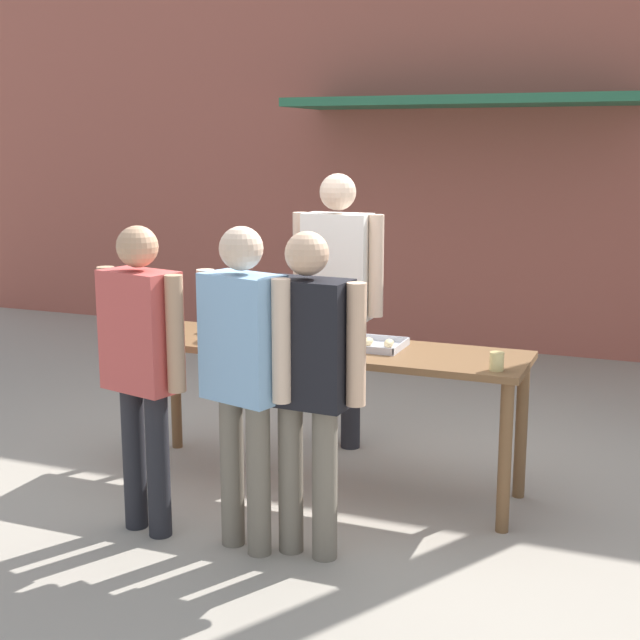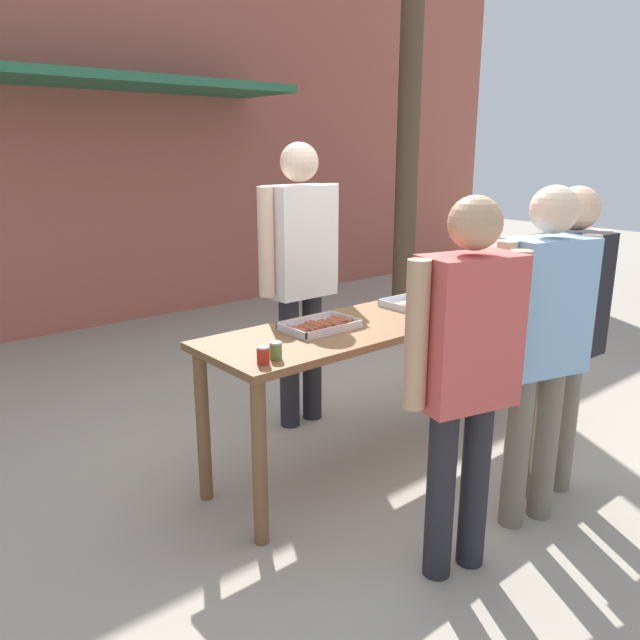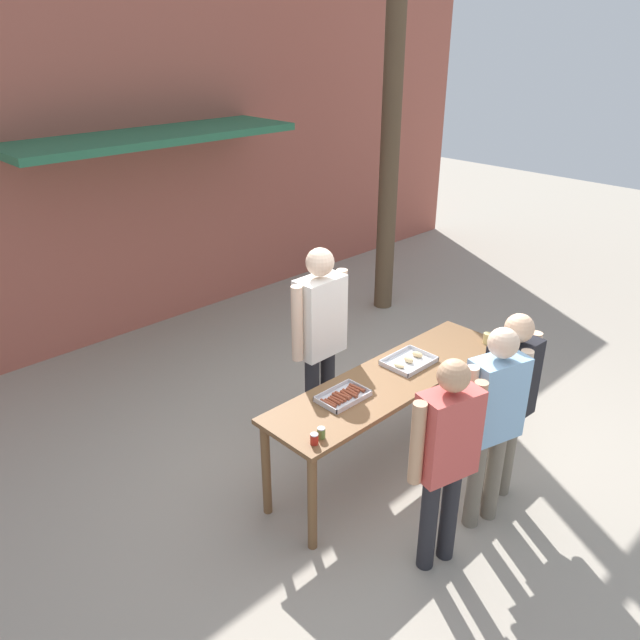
{
  "view_description": "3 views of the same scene",
  "coord_description": "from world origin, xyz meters",
  "px_view_note": "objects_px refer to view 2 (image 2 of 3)",
  "views": [
    {
      "loc": [
        1.91,
        -4.74,
        2.05
      ],
      "look_at": [
        0.0,
        0.0,
        1.02
      ],
      "focal_mm": 50.0,
      "sensor_mm": 36.0,
      "label": 1
    },
    {
      "loc": [
        -2.6,
        -2.4,
        1.8
      ],
      "look_at": [
        -0.53,
        0.05,
        0.92
      ],
      "focal_mm": 35.0,
      "sensor_mm": 36.0,
      "label": 2
    },
    {
      "loc": [
        -3.5,
        -2.77,
        3.47
      ],
      "look_at": [
        -0.16,
        0.7,
        1.2
      ],
      "focal_mm": 35.0,
      "sensor_mm": 36.0,
      "label": 3
    }
  ],
  "objects_px": {
    "condiment_jar_ketchup": "(276,351)",
    "person_customer_with_cup": "(566,320)",
    "food_tray_buns": "(421,303)",
    "condiment_jar_mustard": "(263,355)",
    "utility_pole": "(410,70)",
    "person_server_behind_table": "(300,262)",
    "food_tray_sausages": "(320,326)",
    "person_customer_waiting_in_line": "(543,331)",
    "beer_cup": "(530,287)",
    "person_customer_holding_hotdog": "(466,360)"
  },
  "relations": [
    {
      "from": "condiment_jar_mustard",
      "to": "condiment_jar_ketchup",
      "type": "distance_m",
      "value": 0.09
    },
    {
      "from": "food_tray_sausages",
      "to": "person_customer_holding_hotdog",
      "type": "xyz_separation_m",
      "value": [
        -0.07,
        -1.01,
        0.09
      ]
    },
    {
      "from": "beer_cup",
      "to": "person_customer_waiting_in_line",
      "type": "height_order",
      "value": "person_customer_waiting_in_line"
    },
    {
      "from": "food_tray_buns",
      "to": "utility_pole",
      "type": "bearing_deg",
      "value": 44.25
    },
    {
      "from": "condiment_jar_ketchup",
      "to": "food_tray_sausages",
      "type": "bearing_deg",
      "value": 27.75
    },
    {
      "from": "condiment_jar_ketchup",
      "to": "person_server_behind_table",
      "type": "bearing_deg",
      "value": 46.45
    },
    {
      "from": "food_tray_buns",
      "to": "utility_pole",
      "type": "height_order",
      "value": "utility_pole"
    },
    {
      "from": "food_tray_buns",
      "to": "person_customer_holding_hotdog",
      "type": "xyz_separation_m",
      "value": [
        -0.89,
        -1.01,
        0.09
      ]
    },
    {
      "from": "condiment_jar_ketchup",
      "to": "person_customer_with_cup",
      "type": "relative_size",
      "value": 0.05
    },
    {
      "from": "condiment_jar_mustard",
      "to": "utility_pole",
      "type": "bearing_deg",
      "value": 34.29
    },
    {
      "from": "condiment_jar_mustard",
      "to": "utility_pole",
      "type": "xyz_separation_m",
      "value": [
        3.65,
        2.49,
        1.68
      ]
    },
    {
      "from": "condiment_jar_ketchup",
      "to": "person_customer_holding_hotdog",
      "type": "height_order",
      "value": "person_customer_holding_hotdog"
    },
    {
      "from": "food_tray_buns",
      "to": "person_customer_waiting_in_line",
      "type": "distance_m",
      "value": 1.05
    },
    {
      "from": "person_customer_waiting_in_line",
      "to": "utility_pole",
      "type": "height_order",
      "value": "utility_pole"
    },
    {
      "from": "food_tray_sausages",
      "to": "beer_cup",
      "type": "xyz_separation_m",
      "value": [
        1.61,
        -0.26,
        0.03
      ]
    },
    {
      "from": "person_customer_with_cup",
      "to": "person_customer_waiting_in_line",
      "type": "relative_size",
      "value": 0.99
    },
    {
      "from": "person_customer_holding_hotdog",
      "to": "person_server_behind_table",
      "type": "bearing_deg",
      "value": -91.06
    },
    {
      "from": "person_customer_waiting_in_line",
      "to": "utility_pole",
      "type": "xyz_separation_m",
      "value": [
        2.59,
        3.22,
        1.61
      ]
    },
    {
      "from": "condiment_jar_ketchup",
      "to": "person_customer_with_cup",
      "type": "distance_m",
      "value": 1.47
    },
    {
      "from": "food_tray_buns",
      "to": "condiment_jar_ketchup",
      "type": "bearing_deg",
      "value": -169.0
    },
    {
      "from": "food_tray_sausages",
      "to": "food_tray_buns",
      "type": "bearing_deg",
      "value": 0.04
    },
    {
      "from": "person_customer_holding_hotdog",
      "to": "condiment_jar_mustard",
      "type": "bearing_deg",
      "value": -42.78
    },
    {
      "from": "person_customer_holding_hotdog",
      "to": "person_customer_with_cup",
      "type": "distance_m",
      "value": 0.9
    },
    {
      "from": "condiment_jar_ketchup",
      "to": "person_customer_with_cup",
      "type": "bearing_deg",
      "value": -28.11
    },
    {
      "from": "condiment_jar_ketchup",
      "to": "beer_cup",
      "type": "distance_m",
      "value": 2.08
    },
    {
      "from": "utility_pole",
      "to": "condiment_jar_ketchup",
      "type": "bearing_deg",
      "value": -145.29
    },
    {
      "from": "utility_pole",
      "to": "person_server_behind_table",
      "type": "bearing_deg",
      "value": -149.85
    },
    {
      "from": "food_tray_sausages",
      "to": "utility_pole",
      "type": "height_order",
      "value": "utility_pole"
    },
    {
      "from": "condiment_jar_ketchup",
      "to": "person_customer_holding_hotdog",
      "type": "bearing_deg",
      "value": -62.23
    },
    {
      "from": "person_server_behind_table",
      "to": "person_customer_holding_hotdog",
      "type": "bearing_deg",
      "value": -106.15
    },
    {
      "from": "person_server_behind_table",
      "to": "person_customer_waiting_in_line",
      "type": "height_order",
      "value": "person_server_behind_table"
    },
    {
      "from": "beer_cup",
      "to": "utility_pole",
      "type": "bearing_deg",
      "value": 59.1
    },
    {
      "from": "food_tray_sausages",
      "to": "condiment_jar_ketchup",
      "type": "xyz_separation_m",
      "value": [
        -0.47,
        -0.25,
        0.02
      ]
    },
    {
      "from": "condiment_jar_mustard",
      "to": "person_customer_holding_hotdog",
      "type": "height_order",
      "value": "person_customer_holding_hotdog"
    },
    {
      "from": "person_server_behind_table",
      "to": "condiment_jar_mustard",
      "type": "bearing_deg",
      "value": -136.62
    },
    {
      "from": "person_server_behind_table",
      "to": "condiment_jar_ketchup",
      "type": "bearing_deg",
      "value": -134.51
    },
    {
      "from": "person_customer_holding_hotdog",
      "to": "utility_pole",
      "type": "height_order",
      "value": "utility_pole"
    },
    {
      "from": "condiment_jar_mustard",
      "to": "person_customer_waiting_in_line",
      "type": "height_order",
      "value": "person_customer_waiting_in_line"
    },
    {
      "from": "person_customer_with_cup",
      "to": "food_tray_buns",
      "type": "bearing_deg",
      "value": -86.32
    },
    {
      "from": "food_tray_sausages",
      "to": "person_customer_with_cup",
      "type": "distance_m",
      "value": 1.25
    },
    {
      "from": "person_server_behind_table",
      "to": "person_customer_holding_hotdog",
      "type": "height_order",
      "value": "person_server_behind_table"
    },
    {
      "from": "person_server_behind_table",
      "to": "person_customer_with_cup",
      "type": "height_order",
      "value": "person_server_behind_table"
    },
    {
      "from": "person_server_behind_table",
      "to": "food_tray_sausages",
      "type": "bearing_deg",
      "value": -121.14
    },
    {
      "from": "condiment_jar_mustard",
      "to": "beer_cup",
      "type": "relative_size",
      "value": 0.83
    },
    {
      "from": "condiment_jar_mustard",
      "to": "utility_pole",
      "type": "distance_m",
      "value": 4.73
    },
    {
      "from": "condiment_jar_ketchup",
      "to": "person_customer_with_cup",
      "type": "height_order",
      "value": "person_customer_with_cup"
    },
    {
      "from": "person_server_behind_table",
      "to": "person_customer_with_cup",
      "type": "xyz_separation_m",
      "value": [
        0.45,
        -1.58,
        -0.14
      ]
    },
    {
      "from": "food_tray_buns",
      "to": "person_customer_with_cup",
      "type": "height_order",
      "value": "person_customer_with_cup"
    },
    {
      "from": "person_customer_holding_hotdog",
      "to": "beer_cup",
      "type": "bearing_deg",
      "value": -141.85
    },
    {
      "from": "food_tray_sausages",
      "to": "person_customer_waiting_in_line",
      "type": "relative_size",
      "value": 0.24
    }
  ]
}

